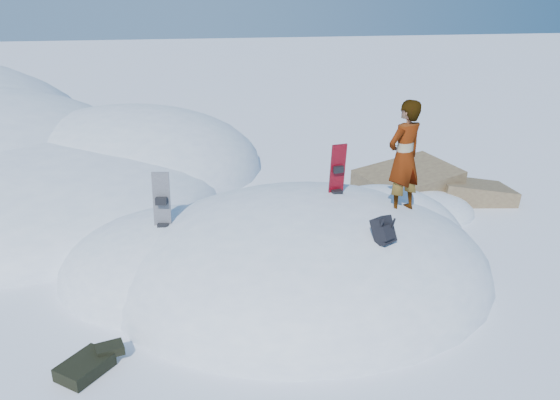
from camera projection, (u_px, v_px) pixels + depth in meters
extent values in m
plane|color=white|center=(302.00, 274.00, 10.11)|extent=(120.00, 120.00, 0.00)
ellipsoid|color=white|center=(302.00, 274.00, 10.11)|extent=(7.00, 6.00, 3.00)
ellipsoid|color=white|center=(181.00, 271.00, 10.23)|extent=(4.40, 4.00, 2.20)
ellipsoid|color=white|center=(378.00, 247.00, 11.19)|extent=(3.60, 3.20, 2.50)
ellipsoid|color=white|center=(18.00, 204.00, 13.51)|extent=(10.00, 9.00, 2.80)
ellipsoid|color=white|center=(127.00, 168.00, 16.29)|extent=(8.00, 8.00, 3.60)
ellipsoid|color=white|center=(31.00, 217.00, 12.70)|extent=(6.00, 5.00, 1.80)
cube|color=olive|center=(406.00, 194.00, 13.89)|extent=(2.82, 2.41, 1.62)
cube|color=olive|center=(471.00, 202.00, 13.91)|extent=(2.16, 1.80, 1.33)
cube|color=olive|center=(408.00, 182.00, 15.14)|extent=(2.08, 2.01, 1.10)
ellipsoid|color=white|center=(408.00, 213.00, 12.93)|extent=(3.20, 2.40, 1.00)
cube|color=#B1091C|center=(336.00, 184.00, 9.93)|extent=(0.31, 0.23, 1.54)
cube|color=black|center=(338.00, 169.00, 9.76)|extent=(0.20, 0.14, 0.13)
cube|color=black|center=(337.00, 193.00, 9.92)|extent=(0.20, 0.14, 0.13)
cube|color=black|center=(163.00, 217.00, 9.51)|extent=(0.33, 0.24, 1.61)
cube|color=black|center=(161.00, 201.00, 9.34)|extent=(0.22, 0.16, 0.14)
cube|color=black|center=(163.00, 227.00, 9.51)|extent=(0.22, 0.16, 0.14)
cube|color=black|center=(383.00, 230.00, 8.46)|extent=(0.42, 0.45, 0.46)
cube|color=black|center=(387.00, 233.00, 8.34)|extent=(0.26, 0.25, 0.25)
cylinder|color=black|center=(381.00, 227.00, 8.30)|extent=(0.03, 0.17, 0.31)
cylinder|color=black|center=(392.00, 226.00, 8.34)|extent=(0.03, 0.17, 0.31)
cube|color=black|center=(85.00, 367.00, 7.41)|extent=(0.82, 0.84, 0.19)
cube|color=black|center=(110.00, 349.00, 7.64)|extent=(0.43, 0.35, 0.13)
imported|color=slate|center=(404.00, 157.00, 9.44)|extent=(0.86, 0.73, 2.00)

